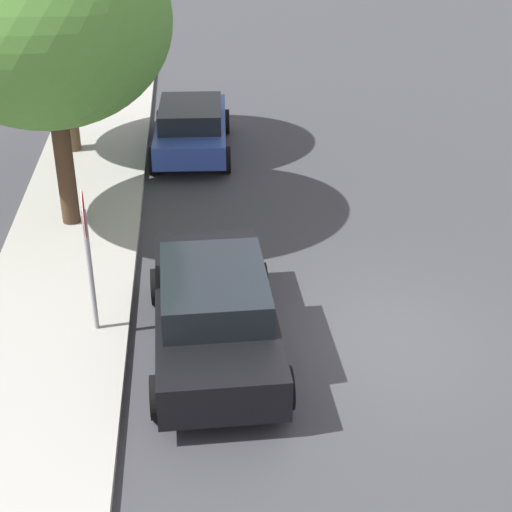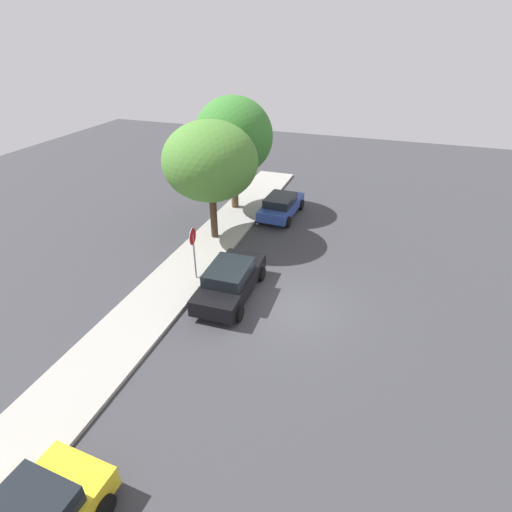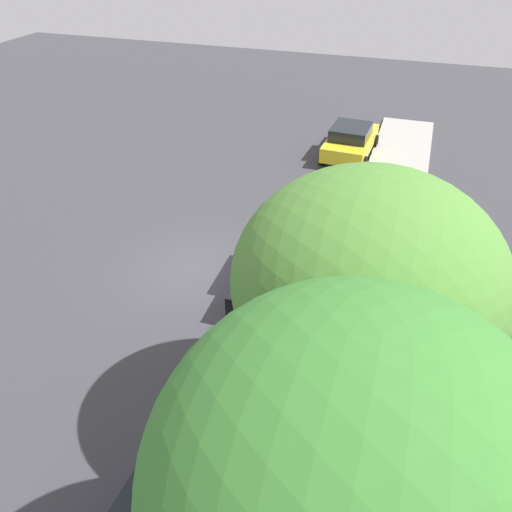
# 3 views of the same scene
# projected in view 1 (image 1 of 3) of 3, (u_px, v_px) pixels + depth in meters

# --- Properties ---
(ground_plane) EXTENTS (60.00, 60.00, 0.00)m
(ground_plane) POSITION_uv_depth(u_px,v_px,m) (375.00, 340.00, 12.82)
(ground_plane) COLOR #38383D
(sidewalk_curb) EXTENTS (32.00, 2.62, 0.14)m
(sidewalk_curb) POSITION_uv_depth(u_px,v_px,m) (44.00, 353.00, 12.40)
(sidewalk_curb) COLOR #9E9B93
(sidewalk_curb) RESTS_ON ground_plane
(stop_sign) EXTENTS (0.77, 0.11, 2.60)m
(stop_sign) POSITION_uv_depth(u_px,v_px,m) (87.00, 239.00, 12.10)
(stop_sign) COLOR gray
(stop_sign) RESTS_ON ground_plane
(parked_car_black) EXTENTS (4.49, 2.13, 1.49)m
(parked_car_black) POSITION_uv_depth(u_px,v_px,m) (214.00, 310.00, 12.22)
(parked_car_black) COLOR black
(parked_car_black) RESTS_ON ground_plane
(parked_car_blue) EXTENTS (4.08, 2.08, 1.34)m
(parked_car_blue) POSITION_uv_depth(u_px,v_px,m) (191.00, 126.00, 19.70)
(parked_car_blue) COLOR #2D479E
(parked_car_blue) RESTS_ON ground_plane
(street_tree_mid_block) EXTENTS (4.74, 4.74, 6.19)m
(street_tree_mid_block) POSITION_uv_depth(u_px,v_px,m) (44.00, 21.00, 14.39)
(street_tree_mid_block) COLOR #422D1E
(street_tree_mid_block) RESTS_ON ground_plane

